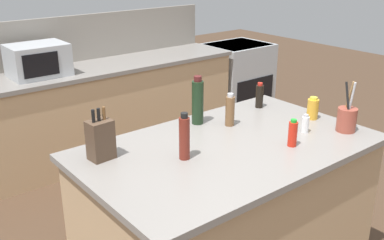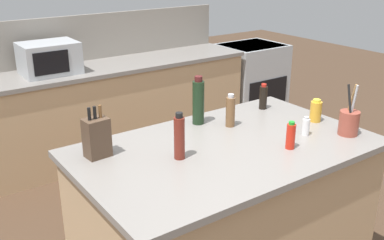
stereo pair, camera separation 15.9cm
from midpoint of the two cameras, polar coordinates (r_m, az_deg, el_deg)
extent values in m
cube|color=tan|center=(4.68, -9.14, 1.12)|extent=(2.93, 0.62, 0.90)
cube|color=gray|center=(4.55, -9.47, 6.71)|extent=(2.97, 0.66, 0.04)
cube|color=gray|center=(4.78, -11.35, 10.32)|extent=(2.93, 0.03, 0.46)
cube|color=tan|center=(2.86, 5.78, -12.26)|extent=(1.69, 1.00, 0.90)
cube|color=gray|center=(2.63, 6.15, -3.65)|extent=(1.75, 1.06, 0.04)
cube|color=#ADB2B7|center=(5.73, 8.21, 4.92)|extent=(0.76, 0.64, 0.92)
cube|color=black|center=(5.54, 10.44, 2.99)|extent=(0.61, 0.01, 0.41)
cube|color=black|center=(5.62, 8.44, 9.33)|extent=(0.68, 0.58, 0.02)
cube|color=#ADB2B7|center=(4.30, -16.67, 7.54)|extent=(0.50, 0.38, 0.29)
cube|color=black|center=(4.10, -16.36, 6.98)|extent=(0.31, 0.01, 0.20)
cube|color=#4C3828|center=(2.47, -10.21, -2.26)|extent=(0.14, 0.11, 0.22)
cylinder|color=black|center=(2.41, -11.09, 0.73)|extent=(0.02, 0.02, 0.07)
cylinder|color=black|center=(2.42, -10.43, 0.90)|extent=(0.02, 0.02, 0.07)
cylinder|color=brown|center=(2.43, -9.77, 1.07)|extent=(0.02, 0.02, 0.07)
cylinder|color=brown|center=(2.93, 20.77, -0.37)|extent=(0.12, 0.12, 0.15)
cylinder|color=olive|center=(2.90, 21.16, 2.61)|extent=(0.01, 0.05, 0.18)
cylinder|color=black|center=(2.87, 20.89, 2.47)|extent=(0.01, 0.05, 0.18)
cylinder|color=#B2B2B7|center=(2.87, 21.44, 2.43)|extent=(0.01, 0.03, 0.18)
cylinder|color=black|center=(3.24, 10.43, 2.79)|extent=(0.05, 0.05, 0.16)
cylinder|color=#B22319|center=(3.21, 10.53, 4.35)|extent=(0.04, 0.04, 0.02)
cylinder|color=red|center=(2.62, 14.12, -2.06)|extent=(0.05, 0.05, 0.15)
cylinder|color=green|center=(2.59, 14.28, -0.39)|extent=(0.03, 0.03, 0.02)
cylinder|color=silver|center=(2.84, 15.81, -0.88)|extent=(0.05, 0.05, 0.10)
cylinder|color=#B2B2B7|center=(2.82, 15.93, 0.23)|extent=(0.03, 0.03, 0.02)
cylinder|color=brown|center=(2.88, 6.48, 1.00)|extent=(0.06, 0.06, 0.19)
cylinder|color=#B2B2B7|center=(2.84, 6.56, 3.05)|extent=(0.04, 0.04, 0.02)
cylinder|color=gold|center=(3.09, 16.87, 1.02)|extent=(0.08, 0.08, 0.14)
cylinder|color=gold|center=(3.06, 17.01, 2.36)|extent=(0.05, 0.05, 0.02)
cylinder|color=maroon|center=(2.41, 0.27, -2.36)|extent=(0.06, 0.06, 0.24)
cylinder|color=black|center=(2.36, 0.28, 0.60)|extent=(0.04, 0.04, 0.03)
cylinder|color=black|center=(2.89, 2.38, 2.19)|extent=(0.08, 0.08, 0.28)
cylinder|color=#4C1919|center=(2.85, 2.43, 5.23)|extent=(0.05, 0.05, 0.03)
camera|label=1|loc=(0.08, -88.41, 0.60)|focal=42.00mm
camera|label=2|loc=(0.08, 91.59, -0.60)|focal=42.00mm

